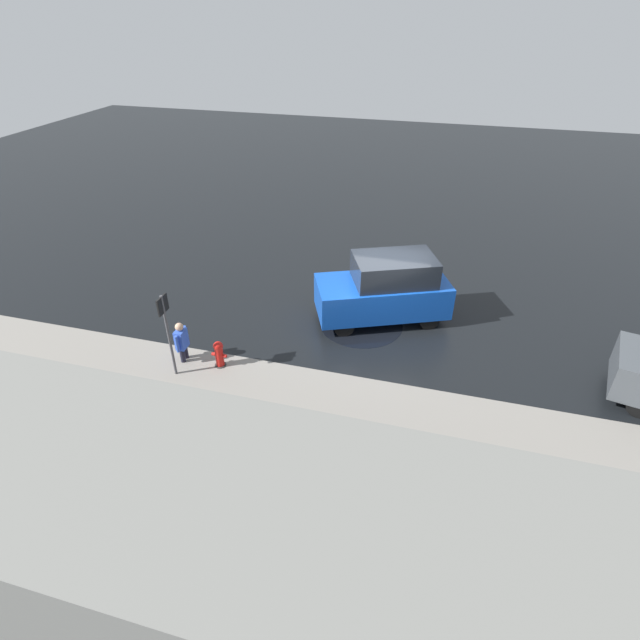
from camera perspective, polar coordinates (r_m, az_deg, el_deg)
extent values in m
plane|color=black|center=(15.22, 6.83, -0.64)|extent=(60.00, 60.00, 0.00)
cube|color=gray|center=(11.96, 3.43, -11.37)|extent=(24.00, 3.20, 0.04)
cube|color=blue|center=(15.15, 7.08, 2.72)|extent=(4.25, 3.12, 0.99)
cube|color=#1E232B|center=(14.82, 8.49, 5.74)|extent=(2.74, 2.31, 0.77)
cylinder|color=black|center=(14.56, 2.74, -0.71)|extent=(0.64, 0.44, 0.60)
cylinder|color=black|center=(15.75, 1.79, 2.14)|extent=(0.64, 0.44, 0.60)
cylinder|color=black|center=(15.20, 12.32, 0.08)|extent=(0.64, 0.44, 0.60)
cylinder|color=black|center=(16.34, 10.72, 2.77)|extent=(0.64, 0.44, 0.60)
cylinder|color=black|center=(15.28, 32.76, -4.92)|extent=(0.63, 0.35, 0.60)
cylinder|color=red|center=(13.58, -11.41, -4.19)|extent=(0.22, 0.22, 0.62)
sphere|color=red|center=(13.37, -11.57, -2.95)|extent=(0.26, 0.26, 0.26)
cylinder|color=red|center=(13.47, -10.82, -4.05)|extent=(0.10, 0.09, 0.09)
cylinder|color=red|center=(13.60, -12.05, -3.82)|extent=(0.10, 0.09, 0.09)
cylinder|color=#2D2D2D|center=(13.75, -11.28, -5.12)|extent=(0.31, 0.31, 0.06)
cube|color=blue|center=(13.78, -15.56, -2.10)|extent=(0.25, 0.36, 0.55)
sphere|color=tan|center=(13.57, -15.80, -0.77)|extent=(0.22, 0.22, 0.22)
cylinder|color=#1E1E2D|center=(14.12, -15.10, -3.56)|extent=(0.13, 0.13, 0.45)
cylinder|color=#1E1E2D|center=(14.00, -15.43, -3.98)|extent=(0.13, 0.13, 0.45)
cylinder|color=blue|center=(13.95, -15.12, -1.55)|extent=(0.09, 0.09, 0.50)
cylinder|color=blue|center=(13.61, -16.02, -2.66)|extent=(0.09, 0.09, 0.50)
cylinder|color=#B7BABF|center=(11.04, 31.43, -18.84)|extent=(0.04, 0.04, 1.05)
cylinder|color=#B7BABF|center=(10.44, 17.34, -17.82)|extent=(0.04, 0.04, 1.05)
cylinder|color=#B7BABF|center=(10.45, 2.70, -15.67)|extent=(0.04, 0.04, 1.05)
cylinder|color=#B7BABF|center=(11.09, -10.72, -12.78)|extent=(0.04, 0.04, 1.05)
cylinder|color=#B7BABF|center=(10.01, 10.23, -15.12)|extent=(7.73, 0.04, 0.04)
cylinder|color=#B7BABF|center=(10.32, 10.00, -16.68)|extent=(7.73, 0.04, 0.04)
cylinder|color=#4C4C51|center=(13.07, -16.87, -1.90)|extent=(0.07, 0.07, 2.40)
cube|color=black|center=(12.57, -17.55, 1.66)|extent=(0.04, 0.44, 0.44)
cylinder|color=black|center=(15.21, 4.73, -0.50)|extent=(2.51, 2.51, 0.01)
cube|color=slate|center=(7.27, -21.22, -26.64)|extent=(14.13, 2.40, 4.67)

